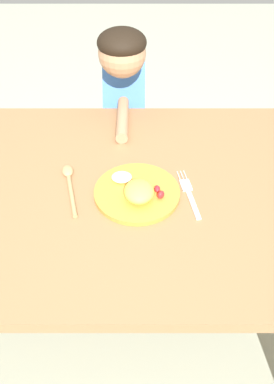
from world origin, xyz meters
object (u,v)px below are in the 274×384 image
at_px(spoon, 70,182).
at_px(plate, 137,191).
at_px(fork, 189,194).
at_px(person, 125,120).

bearing_deg(spoon, plate, -117.08).
relative_size(plate, fork, 1.22).
xyz_separation_m(plate, person, (-0.05, 0.61, -0.15)).
bearing_deg(person, fork, 108.80).
relative_size(spoon, person, 0.22).
height_order(plate, spoon, plate).
bearing_deg(person, spoon, 74.85).
bearing_deg(fork, person, 9.29).
bearing_deg(plate, fork, 1.47).
xyz_separation_m(plate, fork, (0.15, 0.00, -0.01)).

